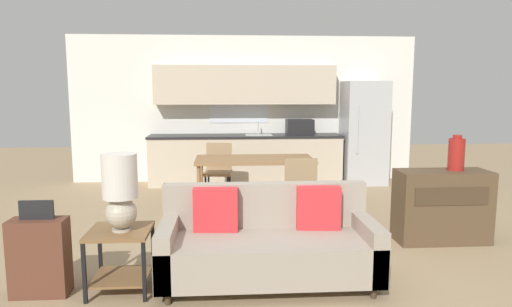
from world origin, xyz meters
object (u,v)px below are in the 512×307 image
at_px(suitcase, 40,257).
at_px(dining_chair_near_right, 300,187).
at_px(refrigerator, 364,133).
at_px(vase, 456,154).
at_px(couch, 268,244).
at_px(side_table, 120,249).
at_px(dining_chair_far_left, 218,168).
at_px(table_lamp, 120,190).
at_px(credenza, 442,206).
at_px(dining_table, 255,163).

bearing_deg(suitcase, dining_chair_near_right, 36.21).
relative_size(refrigerator, dining_chair_near_right, 2.11).
bearing_deg(refrigerator, vase, -89.12).
bearing_deg(suitcase, couch, 4.60).
distance_m(couch, side_table, 1.28).
bearing_deg(vase, dining_chair_far_left, 141.31).
bearing_deg(vase, couch, -156.16).
height_order(dining_chair_far_left, dining_chair_near_right, same).
bearing_deg(dining_chair_far_left, vase, -33.05).
height_order(refrigerator, side_table, refrigerator).
height_order(table_lamp, credenza, table_lamp).
distance_m(dining_chair_far_left, dining_chair_near_right, 1.81).
distance_m(credenza, dining_chair_far_left, 3.36).
height_order(table_lamp, dining_chair_near_right, table_lamp).
bearing_deg(refrigerator, dining_chair_near_right, -121.79).
height_order(dining_table, couch, couch).
distance_m(vase, dining_chair_far_left, 3.49).
bearing_deg(dining_chair_far_left, side_table, -98.03).
relative_size(table_lamp, dining_chair_far_left, 0.74).
bearing_deg(dining_chair_near_right, dining_chair_far_left, -50.45).
height_order(credenza, vase, vase).
bearing_deg(vase, dining_chair_near_right, 157.35).
bearing_deg(couch, dining_chair_far_left, 98.80).
bearing_deg(side_table, vase, 17.25).
relative_size(table_lamp, vase, 1.65).
height_order(vase, suitcase, vase).
height_order(dining_table, dining_chair_near_right, dining_chair_near_right).
xyz_separation_m(vase, dining_chair_far_left, (-2.70, 2.16, -0.51)).
relative_size(side_table, suitcase, 0.66).
relative_size(couch, suitcase, 2.32).
relative_size(refrigerator, table_lamp, 2.85).
bearing_deg(vase, side_table, -162.75).
bearing_deg(side_table, table_lamp, -41.14).
relative_size(couch, dining_chair_far_left, 2.14).
xyz_separation_m(refrigerator, dining_chair_far_left, (-2.65, -1.11, -0.44)).
height_order(dining_table, vase, vase).
distance_m(vase, dining_chair_near_right, 1.86).
xyz_separation_m(couch, credenza, (2.07, 0.95, 0.07)).
height_order(couch, dining_chair_near_right, dining_chair_near_right).
height_order(refrigerator, suitcase, refrigerator).
relative_size(table_lamp, dining_chair_near_right, 0.74).
bearing_deg(suitcase, vase, 15.30).
xyz_separation_m(refrigerator, dining_table, (-2.13, -1.83, -0.24)).
distance_m(dining_chair_far_left, suitcase, 3.60).
distance_m(credenza, vase, 0.61).
bearing_deg(side_table, credenza, 17.55).
distance_m(dining_table, credenza, 2.52).
bearing_deg(credenza, dining_chair_near_right, 154.62).
xyz_separation_m(couch, vase, (2.21, 0.98, 0.66)).
bearing_deg(refrigerator, side_table, -128.28).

